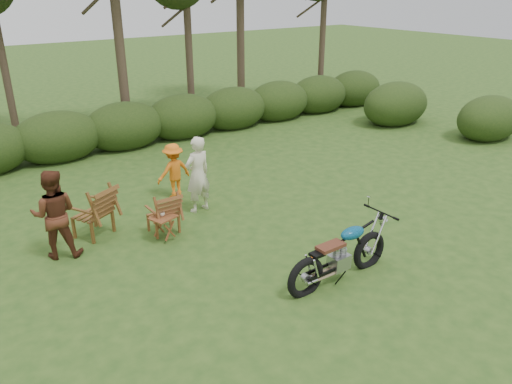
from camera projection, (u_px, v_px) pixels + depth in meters
ground at (324, 272)px, 8.80m from camera, size 80.00×80.00×0.00m
tree_line at (120, 15)px, 14.87m from camera, size 22.52×11.62×8.14m
motorcycle at (338, 279)px, 8.60m from camera, size 2.11×0.82×1.20m
lawn_chair_right at (164, 232)px, 10.22m from camera, size 0.63×0.63×0.90m
lawn_chair_left at (95, 235)px, 10.10m from camera, size 0.99×0.99×1.07m
side_table at (164, 228)px, 9.81m from camera, size 0.59×0.54×0.51m
cup at (162, 214)px, 9.72m from camera, size 0.11×0.11×0.09m
adult_a at (199, 210)px, 11.18m from camera, size 0.68×0.50×1.72m
adult_b at (61, 255)px, 9.35m from camera, size 1.01×0.92×1.69m
child at (176, 197)px, 11.90m from camera, size 0.89×0.56×1.31m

